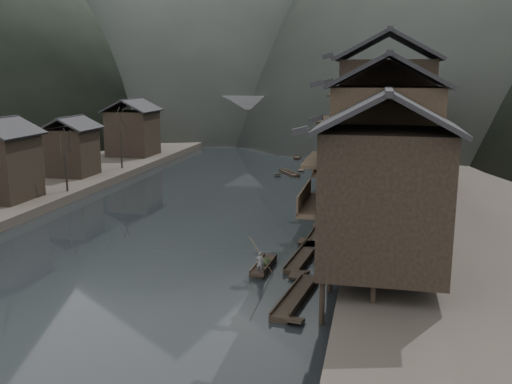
# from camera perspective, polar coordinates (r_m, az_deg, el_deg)

# --- Properties ---
(water) EXTENTS (300.00, 300.00, 0.00)m
(water) POSITION_cam_1_polar(r_m,az_deg,el_deg) (45.62, -10.16, -5.81)
(water) COLOR black
(water) RESTS_ON ground
(left_bank) EXTENTS (40.00, 200.00, 1.20)m
(left_bank) POSITION_cam_1_polar(r_m,az_deg,el_deg) (96.32, -20.51, 3.38)
(left_bank) COLOR #2D2823
(left_bank) RESTS_ON ground
(stilt_houses) EXTENTS (9.00, 67.60, 17.05)m
(stilt_houses) POSITION_cam_1_polar(r_m,az_deg,el_deg) (59.10, 12.70, 6.98)
(stilt_houses) COLOR black
(stilt_houses) RESTS_ON ground
(left_houses) EXTENTS (8.10, 53.20, 8.73)m
(left_houses) POSITION_cam_1_polar(r_m,az_deg,el_deg) (71.32, -19.52, 4.77)
(left_houses) COLOR black
(left_houses) RESTS_ON left_bank
(bare_trees) EXTENTS (3.91, 44.41, 7.83)m
(bare_trees) POSITION_cam_1_polar(r_m,az_deg,el_deg) (58.28, -23.48, 3.97)
(bare_trees) COLOR black
(bare_trees) RESTS_ON left_bank
(moored_sampans) EXTENTS (3.05, 75.64, 0.47)m
(moored_sampans) POSITION_cam_1_polar(r_m,az_deg,el_deg) (68.33, 8.00, 0.42)
(moored_sampans) COLOR black
(moored_sampans) RESTS_ON water
(midriver_boats) EXTENTS (3.59, 20.91, 0.44)m
(midriver_boats) POSITION_cam_1_polar(r_m,az_deg,el_deg) (85.57, 3.87, 2.85)
(midriver_boats) COLOR black
(midriver_boats) RESTS_ON water
(stone_bridge) EXTENTS (40.00, 6.00, 9.00)m
(stone_bridge) POSITION_cam_1_polar(r_m,az_deg,el_deg) (113.65, 3.73, 7.61)
(stone_bridge) COLOR #4C4C4F
(stone_bridge) RESTS_ON ground
(hero_sampan) EXTENTS (1.19, 4.61, 0.43)m
(hero_sampan) POSITION_cam_1_polar(r_m,az_deg,el_deg) (41.02, 0.76, -7.37)
(hero_sampan) COLOR black
(hero_sampan) RESTS_ON water
(cargo_heap) EXTENTS (1.01, 1.32, 0.60)m
(cargo_heap) POSITION_cam_1_polar(r_m,az_deg,el_deg) (41.04, 0.81, -6.57)
(cargo_heap) COLOR black
(cargo_heap) RESTS_ON hero_sampan
(boatman) EXTENTS (0.59, 0.41, 1.56)m
(boatman) POSITION_cam_1_polar(r_m,az_deg,el_deg) (39.19, 0.43, -6.74)
(boatman) COLOR #5E5F61
(boatman) RESTS_ON hero_sampan
(bamboo_pole) EXTENTS (1.57, 1.74, 3.42)m
(bamboo_pole) POSITION_cam_1_polar(r_m,az_deg,el_deg) (38.42, 0.72, -3.25)
(bamboo_pole) COLOR #8C7A51
(bamboo_pole) RESTS_ON boatman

